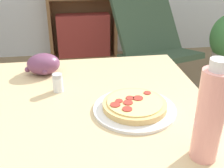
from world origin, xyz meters
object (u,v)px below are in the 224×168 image
Objects in this scene: drink_bottle at (210,115)px; lounge_chair_far at (153,59)px; pizza_on_plate at (135,107)px; bookshelf at (82,3)px; grape_bunch at (43,64)px; salt_shaker at (58,83)px.

lounge_chair_far is at bearing 76.99° from drink_bottle.
bookshelf reaches higher than pizza_on_plate.
grape_bunch is at bearing -140.27° from lounge_chair_far.
pizza_on_plate is at bearing -88.89° from bookshelf.
bookshelf reaches higher than grape_bunch.
salt_shaker is at bearing -69.39° from grape_bunch.
salt_shaker is (-0.37, 0.41, -0.09)m from drink_bottle.
pizza_on_plate is at bearing -47.61° from grape_bunch.
drink_bottle reaches higher than lounge_chair_far.
grape_bunch is 0.54× the size of drink_bottle.
salt_shaker is at bearing 132.04° from drink_bottle.
lounge_chair_far is at bearing 71.22° from pizza_on_plate.
pizza_on_plate is 0.46m from grape_bunch.
grape_bunch is at bearing 110.61° from salt_shaker.
pizza_on_plate is 0.19× the size of bookshelf.
grape_bunch is 0.18m from salt_shaker.
bookshelf is at bearing 85.26° from salt_shaker.
lounge_chair_far is at bearing 61.32° from salt_shaker.
lounge_chair_far reaches higher than salt_shaker.
drink_bottle reaches higher than pizza_on_plate.
drink_bottle is (0.12, -0.24, 0.11)m from pizza_on_plate.
drink_bottle is at bearing -86.44° from bookshelf.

